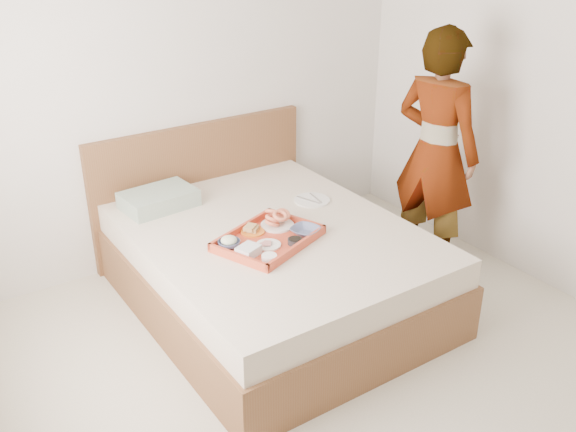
% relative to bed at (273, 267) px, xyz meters
% --- Properties ---
extents(ground, '(3.50, 4.00, 0.01)m').
position_rel_bed_xyz_m(ground, '(-0.07, -1.00, -0.27)').
color(ground, beige).
rests_on(ground, ground).
extents(wall_back, '(3.50, 0.01, 2.60)m').
position_rel_bed_xyz_m(wall_back, '(-0.07, 1.00, 1.04)').
color(wall_back, silver).
rests_on(wall_back, ground).
extents(bed, '(1.65, 2.00, 0.53)m').
position_rel_bed_xyz_m(bed, '(0.00, 0.00, 0.00)').
color(bed, brown).
rests_on(bed, ground).
extents(headboard, '(1.65, 0.06, 0.95)m').
position_rel_bed_xyz_m(headboard, '(0.00, 0.97, 0.21)').
color(headboard, brown).
rests_on(headboard, ground).
extents(pillow, '(0.49, 0.35, 0.11)m').
position_rel_bed_xyz_m(pillow, '(-0.44, 0.70, 0.32)').
color(pillow, '#91A490').
rests_on(pillow, bed).
extents(tray, '(0.71, 0.62, 0.05)m').
position_rel_bed_xyz_m(tray, '(-0.11, -0.13, 0.29)').
color(tray, '#C74D2D').
rests_on(tray, bed).
extents(prawn_plate, '(0.26, 0.26, 0.01)m').
position_rel_bed_xyz_m(prawn_plate, '(0.04, -0.00, 0.29)').
color(prawn_plate, white).
rests_on(prawn_plate, tray).
extents(navy_bowl_big, '(0.22, 0.22, 0.04)m').
position_rel_bed_xyz_m(navy_bowl_big, '(0.12, -0.18, 0.30)').
color(navy_bowl_big, '#1A1D4D').
rests_on(navy_bowl_big, tray).
extents(sauce_dish, '(0.11, 0.11, 0.03)m').
position_rel_bed_xyz_m(sauce_dish, '(-0.00, -0.25, 0.30)').
color(sauce_dish, black).
rests_on(sauce_dish, tray).
extents(meat_plate, '(0.19, 0.19, 0.01)m').
position_rel_bed_xyz_m(meat_plate, '(-0.15, -0.19, 0.29)').
color(meat_plate, white).
rests_on(meat_plate, tray).
extents(bread_plate, '(0.19, 0.19, 0.01)m').
position_rel_bed_xyz_m(bread_plate, '(-0.13, 0.01, 0.29)').
color(bread_plate, orange).
rests_on(bread_plate, tray).
extents(salad_bowl, '(0.17, 0.17, 0.04)m').
position_rel_bed_xyz_m(salad_bowl, '(-0.34, -0.07, 0.30)').
color(salad_bowl, '#1A1D4D').
rests_on(salad_bowl, tray).
extents(plastic_tub, '(0.15, 0.14, 0.05)m').
position_rel_bed_xyz_m(plastic_tub, '(-0.30, -0.22, 0.31)').
color(plastic_tub, silver).
rests_on(plastic_tub, tray).
extents(cheese_round, '(0.11, 0.11, 0.03)m').
position_rel_bed_xyz_m(cheese_round, '(-0.23, -0.33, 0.30)').
color(cheese_round, white).
rests_on(cheese_round, tray).
extents(dinner_plate, '(0.25, 0.25, 0.01)m').
position_rel_bed_xyz_m(dinner_plate, '(0.45, 0.21, 0.27)').
color(dinner_plate, white).
rests_on(dinner_plate, bed).
extents(person, '(0.53, 0.68, 1.68)m').
position_rel_bed_xyz_m(person, '(1.19, -0.17, 0.57)').
color(person, beige).
rests_on(person, ground).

